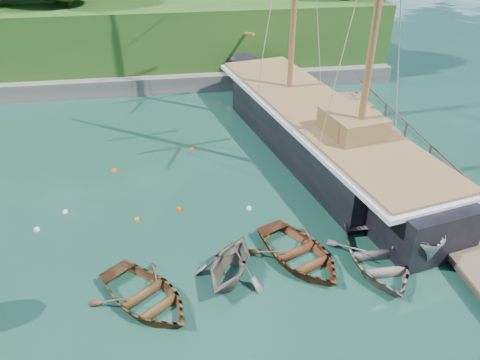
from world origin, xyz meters
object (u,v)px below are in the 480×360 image
object	(u,v)px
rowboat_3	(375,264)
schooner	(318,134)
rowboat_0	(147,303)
cabin_boat_white	(396,241)
rowboat_2	(299,260)
rowboat_1	(230,277)

from	to	relation	value
rowboat_3	schooner	bearing A→B (deg)	88.38
rowboat_0	cabin_boat_white	size ratio (longest dim) A/B	0.88
rowboat_2	cabin_boat_white	size ratio (longest dim) A/B	0.92
cabin_boat_white	rowboat_3	bearing A→B (deg)	-149.53
rowboat_2	rowboat_1	bearing A→B (deg)	166.77
rowboat_2	cabin_boat_white	xyz separation A→B (m)	(4.77, 0.58, 0.00)
rowboat_2	rowboat_3	bearing A→B (deg)	-37.24
rowboat_2	rowboat_3	world-z (taller)	rowboat_3
rowboat_2	rowboat_0	bearing A→B (deg)	168.91
rowboat_3	rowboat_1	bearing A→B (deg)	179.66
rowboat_2	schooner	size ratio (longest dim) A/B	0.17
rowboat_2	schooner	world-z (taller)	schooner
rowboat_0	rowboat_1	distance (m)	3.53
rowboat_3	schooner	distance (m)	10.41
rowboat_0	rowboat_2	world-z (taller)	rowboat_2
rowboat_0	cabin_boat_white	world-z (taller)	cabin_boat_white
rowboat_2	cabin_boat_white	world-z (taller)	cabin_boat_white
rowboat_1	schooner	world-z (taller)	schooner
rowboat_3	cabin_boat_white	distance (m)	2.05
rowboat_3	rowboat_2	bearing A→B (deg)	167.93
cabin_boat_white	schooner	world-z (taller)	schooner
rowboat_0	schooner	size ratio (longest dim) A/B	0.16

